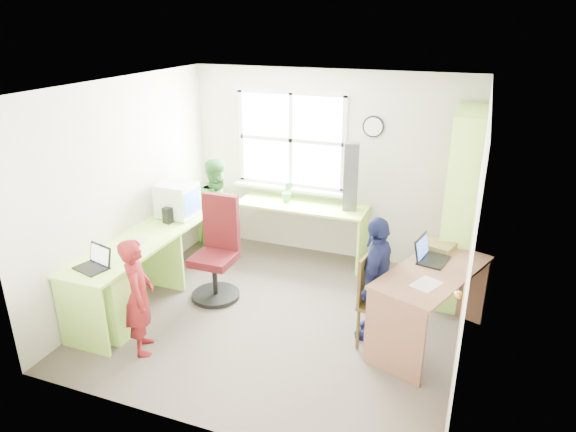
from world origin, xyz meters
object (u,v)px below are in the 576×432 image
object	(u,v)px
laptop_right	(429,255)
person_red	(139,296)
l_desk	(156,269)
person_green	(220,211)
person_navy	(376,279)
wooden_chair	(376,297)
bookshelf	(460,210)
swivel_chair	(217,254)
potted_plant	(287,192)
crt_monitor	(177,200)
laptop_left	(95,263)
right_desk	(431,291)
cd_tower	(351,177)

from	to	relation	value
laptop_right	person_red	size ratio (longest dim) A/B	0.33
l_desk	person_green	world-z (taller)	person_green
laptop_right	person_navy	size ratio (longest dim) A/B	0.30
wooden_chair	person_navy	xyz separation A→B (m)	(-0.04, 0.12, 0.13)
l_desk	wooden_chair	xyz separation A→B (m)	(2.34, 0.17, 0.05)
bookshelf	person_green	size ratio (longest dim) A/B	1.56
swivel_chair	potted_plant	world-z (taller)	swivel_chair
crt_monitor	laptop_right	size ratio (longest dim) A/B	1.13
crt_monitor	potted_plant	world-z (taller)	crt_monitor
person_green	person_navy	size ratio (longest dim) A/B	1.06
laptop_left	person_red	world-z (taller)	person_red
laptop_left	person_navy	distance (m)	2.68
right_desk	person_green	world-z (taller)	person_green
right_desk	cd_tower	xyz separation A→B (m)	(-1.15, 1.37, 0.61)
laptop_right	cd_tower	distance (m)	1.62
cd_tower	potted_plant	xyz separation A→B (m)	(-0.81, -0.03, -0.28)
right_desk	potted_plant	world-z (taller)	potted_plant
wooden_chair	person_navy	bearing A→B (deg)	114.88
laptop_left	crt_monitor	bearing A→B (deg)	104.19
l_desk	cd_tower	xyz separation A→B (m)	(1.66, 1.74, 0.71)
right_desk	person_navy	xyz separation A→B (m)	(-0.51, -0.08, 0.07)
right_desk	wooden_chair	distance (m)	0.52
l_desk	cd_tower	size ratio (longest dim) A/B	3.53
person_red	person_green	bearing A→B (deg)	-26.06
cd_tower	l_desk	bearing A→B (deg)	-143.70
right_desk	person_navy	size ratio (longest dim) A/B	1.16
person_green	swivel_chair	bearing A→B (deg)	-126.43
right_desk	person_red	size ratio (longest dim) A/B	1.29
swivel_chair	cd_tower	distance (m)	1.86
cd_tower	person_navy	bearing A→B (deg)	-76.21
wooden_chair	person_red	distance (m)	2.21
crt_monitor	person_green	world-z (taller)	person_green
right_desk	laptop_right	size ratio (longest dim) A/B	3.86
laptop_right	person_green	xyz separation A→B (m)	(-2.65, 0.73, -0.15)
cd_tower	person_navy	size ratio (longest dim) A/B	0.66
crt_monitor	cd_tower	size ratio (longest dim) A/B	0.52
potted_plant	person_red	bearing A→B (deg)	-102.72
l_desk	person_green	xyz separation A→B (m)	(0.09, 1.30, 0.22)
laptop_right	cd_tower	xyz separation A→B (m)	(-1.08, 1.16, 0.34)
laptop_right	bookshelf	bearing A→B (deg)	-1.39
crt_monitor	bookshelf	bearing A→B (deg)	14.25
bookshelf	wooden_chair	xyz separation A→B (m)	(-0.62, -1.30, -0.50)
laptop_right	swivel_chair	bearing A→B (deg)	104.69
person_navy	right_desk	bearing A→B (deg)	104.10
laptop_left	laptop_right	distance (m)	3.19
l_desk	laptop_right	world-z (taller)	laptop_right
bookshelf	person_red	distance (m)	3.46
bookshelf	laptop_right	size ratio (longest dim) A/B	5.49
bookshelf	laptop_left	size ratio (longest dim) A/B	5.91
l_desk	person_navy	world-z (taller)	person_navy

